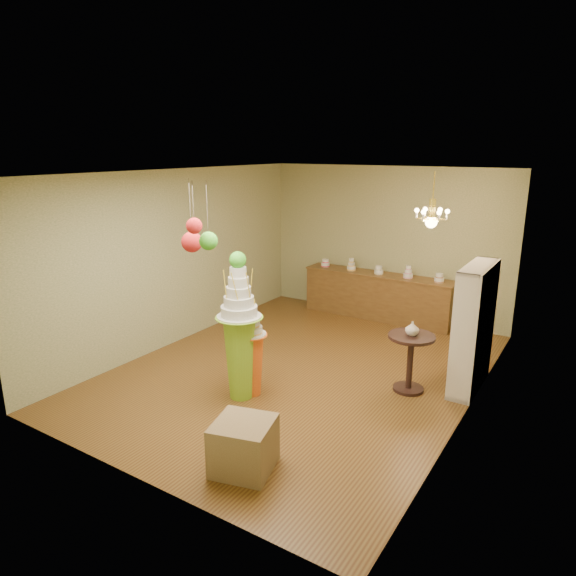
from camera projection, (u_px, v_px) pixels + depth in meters
The scene contains 17 objects.
floor at pixel (301, 369), 7.99m from camera, with size 6.50×6.50×0.00m, color brown.
ceiling at pixel (303, 173), 7.19m from camera, with size 6.50×6.50×0.00m, color white.
wall_back at pixel (386, 243), 10.23m from camera, with size 5.00×0.04×3.00m, color #959668.
wall_front at pixel (129, 345), 4.94m from camera, with size 5.00×0.04×3.00m, color #959668.
wall_left at pixel (178, 257), 8.88m from camera, with size 0.04×6.50×3.00m, color #959668.
wall_right at pixel (477, 303), 6.30m from camera, with size 0.04×6.50×3.00m, color #959668.
pedestal_green at pixel (240, 339), 6.90m from camera, with size 0.78×0.78×2.05m.
pedestal_orange at pixel (251, 356), 7.06m from camera, with size 0.48×0.48×1.42m.
burlap_riser at pixel (244, 446), 5.46m from camera, with size 0.61×0.61×0.55m, color olive.
sideboard at pixel (378, 295), 10.28m from camera, with size 3.04×0.54×1.16m.
shelving_unit at pixel (474, 327), 7.19m from camera, with size 0.33×1.20×1.80m.
round_table at pixel (410, 355), 7.17m from camera, with size 0.80×0.80×0.83m.
vase at pixel (412, 328), 7.07m from camera, with size 0.19×0.19×0.20m, color beige.
pom_red_left at pixel (192, 242), 6.08m from camera, with size 0.25×0.25×0.87m.
pom_green_mid at pixel (208, 241), 5.75m from camera, with size 0.21×0.21×0.78m.
pom_red_right at pixel (194, 226), 5.60m from camera, with size 0.18×0.18×0.58m.
chandelier at pixel (431, 219), 7.73m from camera, with size 0.64×0.64×0.85m.
Camera 1 is at (3.77, -6.33, 3.35)m, focal length 32.00 mm.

